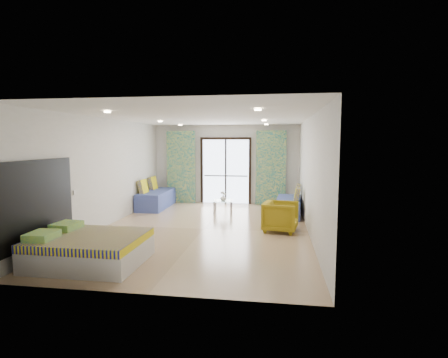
# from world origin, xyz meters

# --- Properties ---
(floor) EXTENTS (5.00, 7.50, 0.01)m
(floor) POSITION_xyz_m (0.00, 0.00, 0.00)
(floor) COLOR #A18260
(floor) RESTS_ON ground
(ceiling) EXTENTS (5.00, 7.50, 0.01)m
(ceiling) POSITION_xyz_m (0.00, 0.00, 2.70)
(ceiling) COLOR silver
(ceiling) RESTS_ON ground
(wall_back) EXTENTS (5.00, 0.01, 2.70)m
(wall_back) POSITION_xyz_m (0.00, 3.75, 1.35)
(wall_back) COLOR silver
(wall_back) RESTS_ON ground
(wall_front) EXTENTS (5.00, 0.01, 2.70)m
(wall_front) POSITION_xyz_m (0.00, -3.75, 1.35)
(wall_front) COLOR silver
(wall_front) RESTS_ON ground
(wall_left) EXTENTS (0.01, 7.50, 2.70)m
(wall_left) POSITION_xyz_m (-2.50, 0.00, 1.35)
(wall_left) COLOR silver
(wall_left) RESTS_ON ground
(wall_right) EXTENTS (0.01, 7.50, 2.70)m
(wall_right) POSITION_xyz_m (2.50, 0.00, 1.35)
(wall_right) COLOR silver
(wall_right) RESTS_ON ground
(balcony_door) EXTENTS (1.76, 0.08, 2.28)m
(balcony_door) POSITION_xyz_m (0.00, 3.72, 1.26)
(balcony_door) COLOR black
(balcony_door) RESTS_ON floor
(balcony_rail) EXTENTS (1.52, 0.03, 0.04)m
(balcony_rail) POSITION_xyz_m (0.00, 3.73, 0.95)
(balcony_rail) COLOR #595451
(balcony_rail) RESTS_ON balcony_door
(curtain_left) EXTENTS (1.00, 0.10, 2.50)m
(curtain_left) POSITION_xyz_m (-1.55, 3.57, 1.25)
(curtain_left) COLOR beige
(curtain_left) RESTS_ON floor
(curtain_right) EXTENTS (1.00, 0.10, 2.50)m
(curtain_right) POSITION_xyz_m (1.55, 3.57, 1.25)
(curtain_right) COLOR beige
(curtain_right) RESTS_ON floor
(downlight_a) EXTENTS (0.12, 0.12, 0.02)m
(downlight_a) POSITION_xyz_m (-1.40, -2.00, 2.67)
(downlight_a) COLOR #FFE0B2
(downlight_a) RESTS_ON ceiling
(downlight_b) EXTENTS (0.12, 0.12, 0.02)m
(downlight_b) POSITION_xyz_m (1.40, -2.00, 2.67)
(downlight_b) COLOR #FFE0B2
(downlight_b) RESTS_ON ceiling
(downlight_c) EXTENTS (0.12, 0.12, 0.02)m
(downlight_c) POSITION_xyz_m (-1.40, 1.00, 2.67)
(downlight_c) COLOR #FFE0B2
(downlight_c) RESTS_ON ceiling
(downlight_d) EXTENTS (0.12, 0.12, 0.02)m
(downlight_d) POSITION_xyz_m (1.40, 1.00, 2.67)
(downlight_d) COLOR #FFE0B2
(downlight_d) RESTS_ON ceiling
(downlight_e) EXTENTS (0.12, 0.12, 0.02)m
(downlight_e) POSITION_xyz_m (-1.40, 3.00, 2.67)
(downlight_e) COLOR #FFE0B2
(downlight_e) RESTS_ON ceiling
(downlight_f) EXTENTS (0.12, 0.12, 0.02)m
(downlight_f) POSITION_xyz_m (1.40, 3.00, 2.67)
(downlight_f) COLOR #FFE0B2
(downlight_f) RESTS_ON ceiling
(headboard) EXTENTS (0.06, 2.10, 1.50)m
(headboard) POSITION_xyz_m (-2.46, -2.70, 1.05)
(headboard) COLOR black
(headboard) RESTS_ON floor
(switch_plate) EXTENTS (0.02, 0.10, 0.10)m
(switch_plate) POSITION_xyz_m (-2.47, -1.45, 1.05)
(switch_plate) COLOR silver
(switch_plate) RESTS_ON wall_left
(bed) EXTENTS (1.81, 1.48, 0.62)m
(bed) POSITION_xyz_m (-1.47, -2.70, 0.26)
(bed) COLOR silver
(bed) RESTS_ON floor
(daybed_left) EXTENTS (0.80, 1.97, 0.96)m
(daybed_left) POSITION_xyz_m (-2.12, 2.53, 0.30)
(daybed_left) COLOR #3E4D94
(daybed_left) RESTS_ON floor
(daybed_right) EXTENTS (0.80, 1.80, 0.87)m
(daybed_right) POSITION_xyz_m (2.12, 1.98, 0.27)
(daybed_right) COLOR #3E4D94
(daybed_right) RESTS_ON floor
(coffee_table) EXTENTS (0.61, 0.61, 0.65)m
(coffee_table) POSITION_xyz_m (0.17, 2.02, 0.33)
(coffee_table) COLOR silver
(coffee_table) RESTS_ON floor
(vase) EXTENTS (0.21, 0.22, 0.17)m
(vase) POSITION_xyz_m (0.18, 1.95, 0.46)
(vase) COLOR white
(vase) RESTS_ON coffee_table
(armchair) EXTENTS (0.83, 0.87, 0.78)m
(armchair) POSITION_xyz_m (1.85, 0.04, 0.39)
(armchair) COLOR #9C8214
(armchair) RESTS_ON floor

